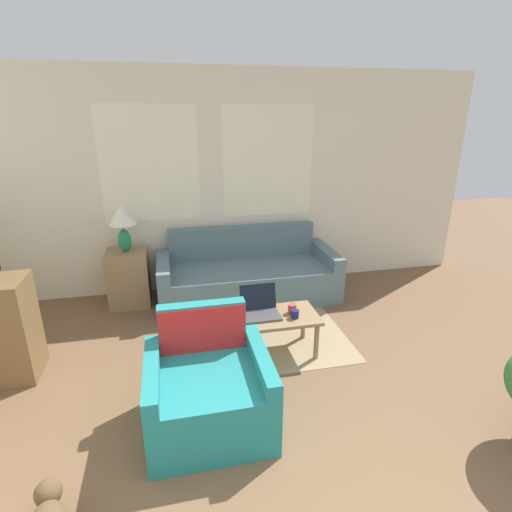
{
  "coord_description": "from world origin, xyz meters",
  "views": [
    {
      "loc": [
        -0.6,
        -0.72,
        2.11
      ],
      "look_at": [
        0.22,
        2.95,
        0.75
      ],
      "focal_mm": 28.0,
      "sensor_mm": 36.0,
      "label": 1
    }
  ],
  "objects_px": {
    "cup_yellow": "(230,309)",
    "couch": "(247,277)",
    "laptop": "(260,308)",
    "armchair": "(208,390)",
    "table_lamp": "(122,220)",
    "coffee_table": "(266,321)",
    "cup_white": "(292,309)",
    "cup_navy": "(295,314)"
  },
  "relations": [
    {
      "from": "coffee_table",
      "to": "cup_white",
      "type": "relative_size",
      "value": 11.1
    },
    {
      "from": "armchair",
      "to": "cup_navy",
      "type": "distance_m",
      "value": 1.09
    },
    {
      "from": "armchair",
      "to": "cup_yellow",
      "type": "xyz_separation_m",
      "value": [
        0.3,
        0.88,
        0.16
      ]
    },
    {
      "from": "table_lamp",
      "to": "cup_white",
      "type": "height_order",
      "value": "table_lamp"
    },
    {
      "from": "armchair",
      "to": "cup_yellow",
      "type": "bearing_deg",
      "value": 71.42
    },
    {
      "from": "coffee_table",
      "to": "cup_white",
      "type": "distance_m",
      "value": 0.26
    },
    {
      "from": "couch",
      "to": "laptop",
      "type": "distance_m",
      "value": 1.21
    },
    {
      "from": "couch",
      "to": "coffee_table",
      "type": "relative_size",
      "value": 2.2
    },
    {
      "from": "couch",
      "to": "laptop",
      "type": "xyz_separation_m",
      "value": [
        -0.12,
        -1.19,
        0.19
      ]
    },
    {
      "from": "table_lamp",
      "to": "cup_navy",
      "type": "height_order",
      "value": "table_lamp"
    },
    {
      "from": "laptop",
      "to": "couch",
      "type": "bearing_deg",
      "value": 84.34
    },
    {
      "from": "couch",
      "to": "cup_yellow",
      "type": "distance_m",
      "value": 1.19
    },
    {
      "from": "cup_white",
      "to": "couch",
      "type": "bearing_deg",
      "value": 97.9
    },
    {
      "from": "armchair",
      "to": "cup_yellow",
      "type": "relative_size",
      "value": 8.88
    },
    {
      "from": "cup_navy",
      "to": "cup_white",
      "type": "relative_size",
      "value": 0.88
    },
    {
      "from": "laptop",
      "to": "armchair",
      "type": "bearing_deg",
      "value": -124.84
    },
    {
      "from": "armchair",
      "to": "coffee_table",
      "type": "xyz_separation_m",
      "value": [
        0.6,
        0.75,
        0.07
      ]
    },
    {
      "from": "table_lamp",
      "to": "cup_yellow",
      "type": "height_order",
      "value": "table_lamp"
    },
    {
      "from": "couch",
      "to": "table_lamp",
      "type": "height_order",
      "value": "table_lamp"
    },
    {
      "from": "coffee_table",
      "to": "table_lamp",
      "type": "bearing_deg",
      "value": 133.56
    },
    {
      "from": "cup_yellow",
      "to": "couch",
      "type": "bearing_deg",
      "value": 71.02
    },
    {
      "from": "table_lamp",
      "to": "cup_white",
      "type": "xyz_separation_m",
      "value": [
        1.53,
        -1.34,
        -0.57
      ]
    },
    {
      "from": "armchair",
      "to": "cup_navy",
      "type": "height_order",
      "value": "armchair"
    },
    {
      "from": "coffee_table",
      "to": "cup_yellow",
      "type": "distance_m",
      "value": 0.35
    },
    {
      "from": "cup_navy",
      "to": "table_lamp",
      "type": "bearing_deg",
      "value": 136.88
    },
    {
      "from": "laptop",
      "to": "cup_yellow",
      "type": "bearing_deg",
      "value": 163.68
    },
    {
      "from": "cup_navy",
      "to": "cup_yellow",
      "type": "height_order",
      "value": "cup_yellow"
    },
    {
      "from": "couch",
      "to": "table_lamp",
      "type": "xyz_separation_m",
      "value": [
        -1.36,
        0.11,
        0.74
      ]
    },
    {
      "from": "table_lamp",
      "to": "cup_white",
      "type": "distance_m",
      "value": 2.12
    },
    {
      "from": "cup_navy",
      "to": "cup_white",
      "type": "height_order",
      "value": "cup_white"
    },
    {
      "from": "coffee_table",
      "to": "cup_navy",
      "type": "xyz_separation_m",
      "value": [
        0.24,
        -0.08,
        0.09
      ]
    },
    {
      "from": "laptop",
      "to": "cup_yellow",
      "type": "height_order",
      "value": "laptop"
    },
    {
      "from": "cup_yellow",
      "to": "table_lamp",
      "type": "bearing_deg",
      "value": 128.77
    },
    {
      "from": "couch",
      "to": "cup_navy",
      "type": "height_order",
      "value": "couch"
    },
    {
      "from": "table_lamp",
      "to": "laptop",
      "type": "distance_m",
      "value": 1.88
    },
    {
      "from": "laptop",
      "to": "coffee_table",
      "type": "bearing_deg",
      "value": -52.35
    },
    {
      "from": "couch",
      "to": "table_lamp",
      "type": "relative_size",
      "value": 3.93
    },
    {
      "from": "couch",
      "to": "cup_yellow",
      "type": "bearing_deg",
      "value": -108.98
    },
    {
      "from": "couch",
      "to": "cup_navy",
      "type": "bearing_deg",
      "value": -82.74
    },
    {
      "from": "coffee_table",
      "to": "laptop",
      "type": "height_order",
      "value": "laptop"
    },
    {
      "from": "cup_white",
      "to": "cup_yellow",
      "type": "bearing_deg",
      "value": 167.64
    },
    {
      "from": "armchair",
      "to": "coffee_table",
      "type": "bearing_deg",
      "value": 51.21
    }
  ]
}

